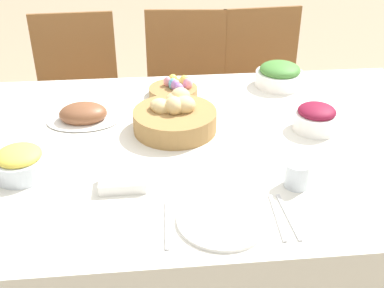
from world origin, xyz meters
The scene contains 16 objects.
dining_table centered at (0.00, 0.00, 0.39)m, with size 1.82×1.16×0.77m.
chair_far_left centered at (-0.52, 0.93, 0.51)m, with size 0.44×0.44×0.94m.
chair_far_center centered at (0.04, 0.93, 0.51)m, with size 0.46×0.46×0.94m.
chair_far_right centered at (0.46, 0.93, 0.51)m, with size 0.45×0.45×0.94m.
bread_basket centered at (-0.07, 0.09, 0.82)m, with size 0.29×0.29×0.13m.
egg_basket centered at (-0.05, 0.37, 0.80)m, with size 0.19×0.19×0.08m.
ham_platter centered at (-0.39, 0.18, 0.80)m, with size 0.26×0.18×0.07m.
green_salad_bowl centered at (0.39, 0.43, 0.82)m, with size 0.20×0.20×0.10m.
beet_salad_bowl centered at (0.41, 0.04, 0.82)m, with size 0.15×0.15×0.09m.
pineapple_bowl centered at (-0.54, -0.15, 0.82)m, with size 0.16×0.16×0.09m.
dinner_plate centered at (0.02, -0.42, 0.78)m, with size 0.24×0.24×0.01m.
fork centered at (-0.13, -0.42, 0.78)m, with size 0.02×0.19×0.00m.
knife centered at (0.16, -0.42, 0.78)m, with size 0.02×0.19×0.00m.
spoon centered at (0.19, -0.42, 0.78)m, with size 0.02×0.19×0.00m.
drinking_cup centered at (0.25, -0.29, 0.81)m, with size 0.07×0.07×0.07m.
butter_dish centered at (-0.24, -0.24, 0.79)m, with size 0.13×0.08×0.03m.
Camera 1 is at (-0.16, -1.39, 1.58)m, focal length 45.00 mm.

